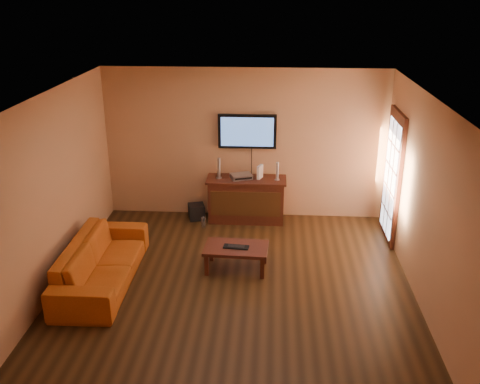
# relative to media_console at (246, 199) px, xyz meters

# --- Properties ---
(ground_plane) EXTENTS (5.00, 5.00, 0.00)m
(ground_plane) POSITION_rel_media_console_xyz_m (-0.04, -2.23, -0.40)
(ground_plane) COLOR black
(ground_plane) RESTS_ON ground
(room_walls) EXTENTS (5.00, 5.00, 5.00)m
(room_walls) POSITION_rel_media_console_xyz_m (-0.04, -1.60, 1.29)
(room_walls) COLOR tan
(room_walls) RESTS_ON ground
(french_door) EXTENTS (0.07, 1.02, 2.22)m
(french_door) POSITION_rel_media_console_xyz_m (2.41, -0.53, 0.65)
(french_door) COLOR #39150D
(french_door) RESTS_ON ground
(media_console) EXTENTS (1.41, 0.54, 0.80)m
(media_console) POSITION_rel_media_console_xyz_m (0.00, 0.00, 0.00)
(media_console) COLOR #39150D
(media_console) RESTS_ON ground
(television) EXTENTS (1.03, 0.08, 0.61)m
(television) POSITION_rel_media_console_xyz_m (-0.00, 0.23, 1.20)
(television) COLOR black
(television) RESTS_ON ground
(coffee_table) EXTENTS (0.97, 0.61, 0.37)m
(coffee_table) POSITION_rel_media_console_xyz_m (-0.06, -1.81, -0.08)
(coffee_table) COLOR #39150D
(coffee_table) RESTS_ON ground
(sofa) EXTENTS (0.67, 2.21, 0.86)m
(sofa) POSITION_rel_media_console_xyz_m (-1.94, -2.29, 0.03)
(sofa) COLOR #AD4C13
(sofa) RESTS_ON ground
(speaker_left) EXTENTS (0.10, 0.10, 0.37)m
(speaker_left) POSITION_rel_media_console_xyz_m (-0.49, -0.00, 0.57)
(speaker_left) COLOR silver
(speaker_left) RESTS_ON media_console
(speaker_right) EXTENTS (0.09, 0.09, 0.33)m
(speaker_right) POSITION_rel_media_console_xyz_m (0.54, -0.03, 0.55)
(speaker_right) COLOR silver
(speaker_right) RESTS_ON media_console
(av_receiver) EXTENTS (0.43, 0.37, 0.08)m
(av_receiver) POSITION_rel_media_console_xyz_m (-0.09, 0.01, 0.44)
(av_receiver) COLOR silver
(av_receiver) RESTS_ON media_console
(game_console) EXTENTS (0.11, 0.18, 0.24)m
(game_console) POSITION_rel_media_console_xyz_m (0.24, 0.04, 0.52)
(game_console) COLOR white
(game_console) RESTS_ON media_console
(subwoofer) EXTENTS (0.34, 0.34, 0.28)m
(subwoofer) POSITION_rel_media_console_xyz_m (-0.91, -0.00, -0.26)
(subwoofer) COLOR black
(subwoofer) RESTS_ON ground
(bottle) EXTENTS (0.07, 0.07, 0.21)m
(bottle) POSITION_rel_media_console_xyz_m (-0.73, -0.37, -0.30)
(bottle) COLOR white
(bottle) RESTS_ON ground
(keyboard) EXTENTS (0.39, 0.18, 0.02)m
(keyboard) POSITION_rel_media_console_xyz_m (-0.05, -1.83, -0.02)
(keyboard) COLOR black
(keyboard) RESTS_ON coffee_table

